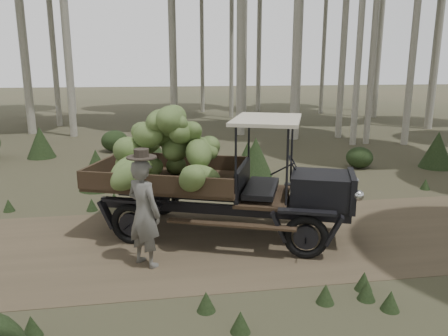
% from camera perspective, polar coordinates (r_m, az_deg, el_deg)
% --- Properties ---
extents(ground, '(120.00, 120.00, 0.00)m').
position_cam_1_polar(ground, '(8.82, 4.90, -9.17)').
color(ground, '#473D2B').
rests_on(ground, ground).
extents(dirt_track, '(70.00, 4.00, 0.01)m').
position_cam_1_polar(dirt_track, '(8.82, 4.90, -9.15)').
color(dirt_track, brown).
rests_on(dirt_track, ground).
extents(banana_truck, '(5.44, 3.43, 2.67)m').
position_cam_1_polar(banana_truck, '(8.67, -4.42, 1.23)').
color(banana_truck, black).
rests_on(banana_truck, ground).
extents(farmer, '(0.80, 0.80, 2.04)m').
position_cam_1_polar(farmer, '(7.49, -10.41, -5.63)').
color(farmer, '#5E5B55').
rests_on(farmer, ground).
extents(undergrowth, '(23.45, 22.25, 1.38)m').
position_cam_1_polar(undergrowth, '(6.77, -12.43, -11.69)').
color(undergrowth, '#233319').
rests_on(undergrowth, ground).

